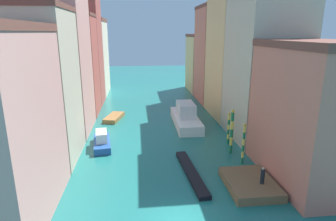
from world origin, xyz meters
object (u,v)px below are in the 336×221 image
waterfront_dock (250,184)px  person_on_dock (263,176)px  motorboat_1 (114,117)px  vaporetto_white (186,117)px  mooring_pole_0 (243,143)px  mooring_pole_2 (229,128)px  gondola_black (191,172)px  mooring_pole_1 (232,131)px  motorboat_0 (102,141)px

waterfront_dock → person_on_dock: size_ratio=3.60×
waterfront_dock → motorboat_1: waterfront_dock is taller
vaporetto_white → waterfront_dock: bearing=-81.8°
person_on_dock → mooring_pole_0: 5.54m
waterfront_dock → person_on_dock: 1.52m
waterfront_dock → mooring_pole_2: mooring_pole_2 is taller
vaporetto_white → gondola_black: vaporetto_white is taller
gondola_black → vaporetto_white: bearing=82.3°
mooring_pole_0 → vaporetto_white: size_ratio=0.41×
mooring_pole_2 → vaporetto_white: size_ratio=0.37×
vaporetto_white → motorboat_1: bearing=160.2°
person_on_dock → waterfront_dock: bearing=137.6°
mooring_pole_2 → waterfront_dock: bearing=-97.1°
gondola_black → motorboat_1: motorboat_1 is taller
person_on_dock → mooring_pole_1: size_ratio=0.30×
gondola_black → mooring_pole_0: bearing=16.9°
person_on_dock → gondola_black: 6.79m
mooring_pole_1 → person_on_dock: bearing=-89.8°
person_on_dock → mooring_pole_0: mooring_pole_0 is taller
person_on_dock → vaporetto_white: size_ratio=0.14×
waterfront_dock → mooring_pole_1: (0.73, 7.64, 2.25)m
mooring_pole_2 → vaporetto_white: mooring_pole_2 is taller
vaporetto_white → gondola_black: size_ratio=1.16×
person_on_dock → motorboat_0: size_ratio=0.27×
person_on_dock → mooring_pole_0: bearing=86.9°
mooring_pole_1 → motorboat_1: 20.72m
mooring_pole_1 → gondola_black: size_ratio=0.55×
mooring_pole_1 → waterfront_dock: bearing=-95.5°
mooring_pole_2 → vaporetto_white: 9.02m
gondola_black → motorboat_0: size_ratio=1.67×
mooring_pole_1 → mooring_pole_2: 2.90m
mooring_pole_1 → motorboat_0: bearing=167.2°
mooring_pole_1 → motorboat_0: mooring_pole_1 is taller
waterfront_dock → vaporetto_white: 18.69m
person_on_dock → motorboat_1: size_ratio=0.28×
person_on_dock → motorboat_0: 19.06m
mooring_pole_0 → vaporetto_white: mooring_pole_0 is taller
gondola_black → motorboat_0: (-9.47, 8.02, 0.52)m
vaporetto_white → motorboat_1: size_ratio=2.01×
mooring_pole_2 → motorboat_1: (-14.90, 11.98, -1.74)m
mooring_pole_0 → mooring_pole_2: (0.24, 5.65, -0.22)m
waterfront_dock → gondola_black: waterfront_dock is taller
person_on_dock → gondola_black: size_ratio=0.16×
mooring_pole_1 → motorboat_1: size_ratio=0.95×
motorboat_1 → vaporetto_white: bearing=-19.8°
motorboat_1 → waterfront_dock: bearing=-58.7°
mooring_pole_1 → gondola_black: 7.59m
waterfront_dock → mooring_pole_2: 10.64m
mooring_pole_2 → gondola_black: 9.76m
mooring_pole_1 → gondola_black: (-5.50, -4.63, -2.44)m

